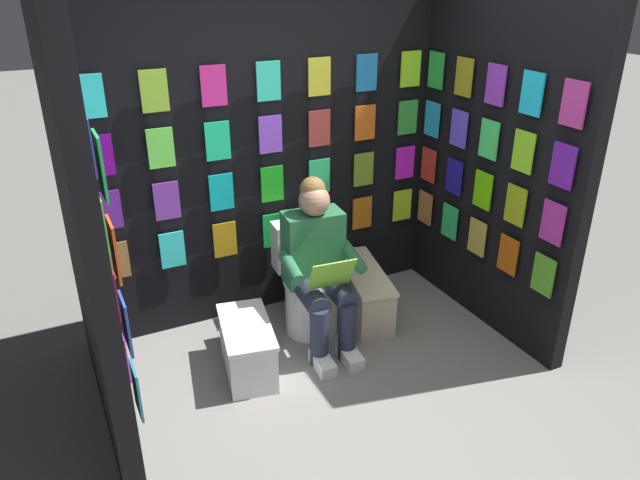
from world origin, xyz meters
TOP-DOWN VIEW (x-y plane):
  - ground_plane at (0.00, 0.00)m, footprint 30.00×30.00m
  - display_wall_back at (0.00, -1.67)m, footprint 2.72×0.14m
  - display_wall_left at (-1.36, -0.81)m, footprint 0.14×1.62m
  - display_wall_right at (1.36, -0.81)m, footprint 0.14×1.62m
  - toilet at (-0.11, -1.23)m, footprint 0.42×0.57m
  - person_reading at (-0.09, -1.00)m, footprint 0.55×0.71m
  - comic_longbox_near at (-0.55, -1.18)m, footprint 0.44×0.83m
  - comic_longbox_far at (0.48, -0.90)m, footprint 0.42×0.66m

SIDE VIEW (x-z plane):
  - ground_plane at x=0.00m, z-range 0.00..0.00m
  - comic_longbox_far at x=0.48m, z-range 0.00..0.36m
  - comic_longbox_near at x=-0.55m, z-range 0.00..0.37m
  - toilet at x=-0.11m, z-range -0.06..0.71m
  - person_reading at x=-0.09m, z-range 0.00..1.20m
  - display_wall_left at x=-1.36m, z-range 0.00..2.43m
  - display_wall_right at x=1.36m, z-range 0.00..2.43m
  - display_wall_back at x=0.00m, z-range 0.00..2.43m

